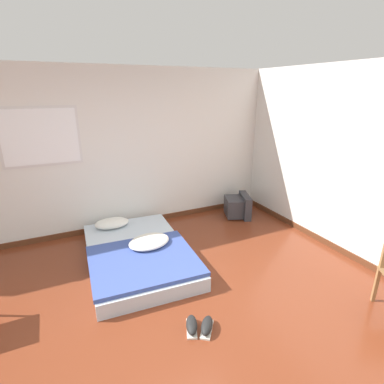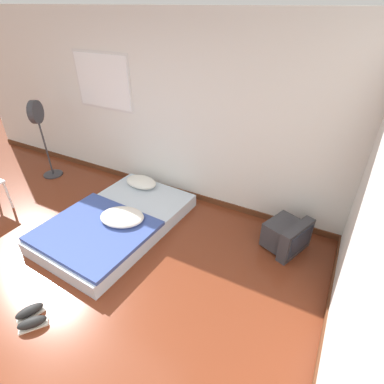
{
  "view_description": "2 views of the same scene",
  "coord_description": "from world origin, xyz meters",
  "views": [
    {
      "loc": [
        -0.82,
        -2.19,
        2.25
      ],
      "look_at": [
        1.04,
        1.71,
        0.76
      ],
      "focal_mm": 28.0,
      "sensor_mm": 36.0,
      "label": 1
    },
    {
      "loc": [
        2.48,
        -0.94,
        2.63
      ],
      "look_at": [
        1.14,
        1.56,
        0.82
      ],
      "focal_mm": 28.0,
      "sensor_mm": 36.0,
      "label": 2
    }
  ],
  "objects": [
    {
      "name": "sneaker_pair",
      "position": [
        0.26,
        -0.1,
        0.05
      ],
      "size": [
        0.36,
        0.35,
        0.1
      ],
      "color": "silver",
      "rests_on": "ground_plane"
    },
    {
      "name": "mattress_bed",
      "position": [
        0.06,
        1.4,
        0.12
      ],
      "size": [
        1.41,
        2.1,
        0.33
      ],
      "color": "silver",
      "rests_on": "ground_plane"
    },
    {
      "name": "crt_tv",
      "position": [
        2.17,
        2.1,
        0.2
      ],
      "size": [
        0.57,
        0.61,
        0.41
      ],
      "color": "#333338",
      "rests_on": "ground_plane"
    },
    {
      "name": "wall_back",
      "position": [
        -0.01,
        2.6,
        1.29
      ],
      "size": [
        7.97,
        0.08,
        2.6
      ],
      "color": "silver",
      "rests_on": "ground_plane"
    },
    {
      "name": "ground_plane",
      "position": [
        0.0,
        0.0,
        0.0
      ],
      "size": [
        20.0,
        20.0,
        0.0
      ],
      "primitive_type": "plane",
      "color": "maroon"
    },
    {
      "name": "wall_right",
      "position": [
        2.81,
        0.0,
        1.29
      ],
      "size": [
        0.08,
        7.53,
        2.6
      ],
      "color": "silver",
      "rests_on": "ground_plane"
    }
  ]
}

